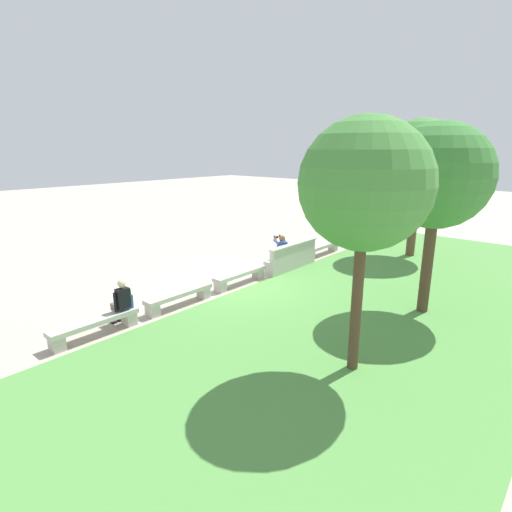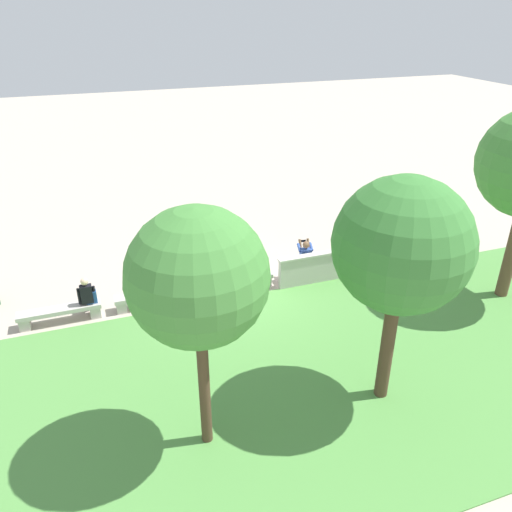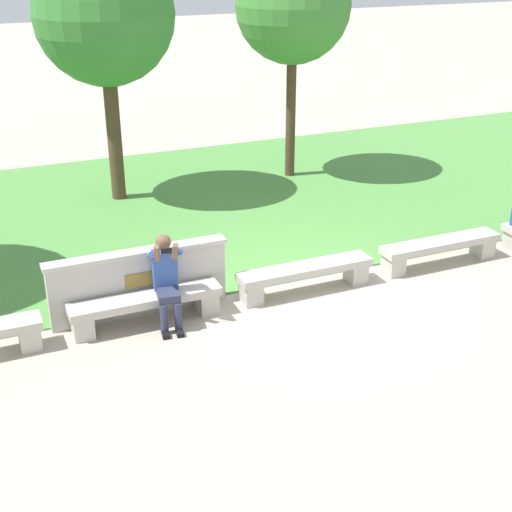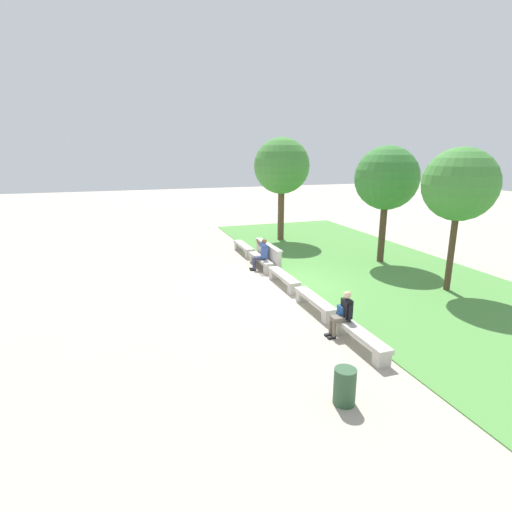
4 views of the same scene
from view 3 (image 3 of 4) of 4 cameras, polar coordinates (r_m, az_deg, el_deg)
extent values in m
plane|color=#B2A593|center=(11.20, 3.92, -2.86)|extent=(80.00, 80.00, 0.00)
cube|color=#518E42|center=(14.89, -3.75, 4.30)|extent=(24.32, 8.00, 0.03)
cube|color=#B7B2A8|center=(10.13, -17.64, -6.17)|extent=(0.28, 0.34, 0.33)
cube|color=#B7B2A8|center=(10.23, -8.80, -3.47)|extent=(2.19, 0.40, 0.12)
cube|color=#B7B2A8|center=(10.18, -13.69, -5.48)|extent=(0.28, 0.34, 0.33)
cube|color=#B7B2A8|center=(10.55, -3.94, -3.66)|extent=(0.28, 0.34, 0.33)
cube|color=#B7B2A8|center=(11.03, 3.98, -1.06)|extent=(2.19, 0.40, 0.12)
cube|color=#B7B2A8|center=(10.78, -0.39, -2.96)|extent=(0.28, 0.34, 0.33)
cube|color=#B7B2A8|center=(11.54, 7.99, -1.29)|extent=(0.28, 0.34, 0.33)
cube|color=#B7B2A8|center=(12.31, 14.55, 0.98)|extent=(2.19, 0.40, 0.12)
cube|color=#B7B2A8|center=(11.90, 10.93, -0.69)|extent=(0.28, 0.34, 0.33)
cube|color=#B7B2A8|center=(12.95, 17.67, 0.69)|extent=(0.28, 0.34, 0.33)
cube|color=#B7B2A8|center=(10.48, -9.32, -2.25)|extent=(2.60, 0.18, 0.95)
cube|color=beige|center=(10.27, -9.51, 0.27)|extent=(2.66, 0.24, 0.06)
cube|color=olive|center=(10.35, -9.23, -1.91)|extent=(0.44, 0.02, 0.22)
cube|color=black|center=(10.07, -7.25, -6.19)|extent=(0.14, 0.25, 0.06)
cylinder|color=#2D334C|center=(10.02, -7.37, -4.96)|extent=(0.11, 0.11, 0.42)
cube|color=black|center=(10.09, -6.12, -6.06)|extent=(0.14, 0.25, 0.06)
cylinder|color=#2D334C|center=(10.04, -6.24, -4.83)|extent=(0.11, 0.11, 0.42)
cube|color=#2D334C|center=(10.07, -7.04, -3.04)|extent=(0.36, 0.46, 0.12)
cube|color=#33519E|center=(10.15, -7.30, -1.06)|extent=(0.37, 0.27, 0.56)
sphere|color=brown|center=(9.98, -7.43, 1.12)|extent=(0.22, 0.22, 0.22)
cylinder|color=#33519E|center=(9.92, -8.40, 0.10)|extent=(0.14, 0.32, 0.21)
cylinder|color=brown|center=(9.77, -7.95, 0.24)|extent=(0.13, 0.20, 0.27)
cylinder|color=#33519E|center=(9.96, -6.23, 0.32)|extent=(0.14, 0.32, 0.21)
cylinder|color=brown|center=(9.79, -6.50, 0.39)|extent=(0.09, 0.18, 0.27)
cube|color=black|center=(9.71, -7.19, 0.39)|extent=(0.15, 0.03, 0.08)
cylinder|color=#4C3826|center=(16.20, 2.80, 11.50)|extent=(0.22, 0.22, 3.02)
sphere|color=#428438|center=(15.86, 2.97, 19.45)|extent=(2.46, 2.46, 2.46)
cylinder|color=#4C3826|center=(14.97, -11.30, 9.76)|extent=(0.29, 0.29, 2.91)
sphere|color=#387A33|center=(14.58, -12.06, 18.40)|extent=(2.71, 2.71, 2.71)
camera|label=1|loc=(22.30, 16.04, 21.67)|focal=28.00mm
camera|label=2|loc=(23.12, -2.01, 31.17)|focal=35.00mm
camera|label=4|loc=(17.92, 57.93, 12.66)|focal=28.00mm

